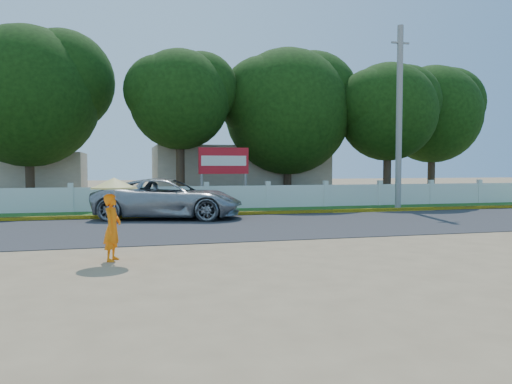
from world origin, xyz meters
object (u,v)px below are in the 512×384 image
vehicle (169,199)px  billboard (224,164)px  utility_pole (399,118)px  monk_with_parasol (113,207)px

vehicle → billboard: 5.82m
utility_pole → billboard: bearing=155.8°
monk_with_parasol → billboard: billboard is taller
vehicle → billboard: billboard is taller
vehicle → monk_with_parasol: monk_with_parasol is taller
utility_pole → vehicle: bearing=-173.0°
monk_with_parasol → billboard: (4.97, 13.08, 0.96)m
utility_pole → billboard: size_ratio=2.88×
vehicle → billboard: bearing=-17.2°
billboard → utility_pole: bearing=-24.2°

